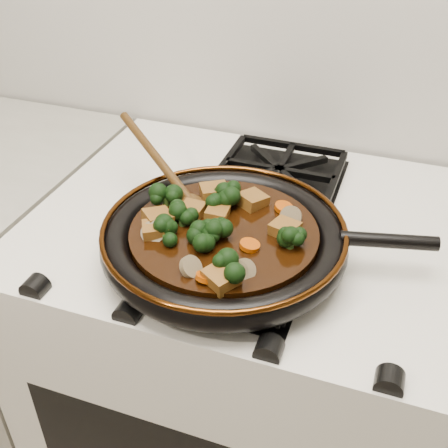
% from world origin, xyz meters
% --- Properties ---
extents(stove, '(0.76, 0.60, 0.90)m').
position_xyz_m(stove, '(0.00, 1.69, 0.45)').
color(stove, silver).
rests_on(stove, ground).
extents(burner_grate_front, '(0.23, 0.23, 0.03)m').
position_xyz_m(burner_grate_front, '(0.00, 1.55, 0.91)').
color(burner_grate_front, black).
rests_on(burner_grate_front, stove).
extents(burner_grate_back, '(0.23, 0.23, 0.03)m').
position_xyz_m(burner_grate_back, '(0.00, 1.83, 0.91)').
color(burner_grate_back, black).
rests_on(burner_grate_back, stove).
extents(skillet, '(0.49, 0.37, 0.05)m').
position_xyz_m(skillet, '(-0.01, 1.57, 0.94)').
color(skillet, black).
rests_on(skillet, burner_grate_front).
extents(braising_sauce, '(0.28, 0.28, 0.02)m').
position_xyz_m(braising_sauce, '(-0.02, 1.57, 0.95)').
color(braising_sauce, black).
rests_on(braising_sauce, skillet).
extents(tofu_cube_0, '(0.05, 0.05, 0.03)m').
position_xyz_m(tofu_cube_0, '(0.02, 1.45, 0.97)').
color(tofu_cube_0, brown).
rests_on(tofu_cube_0, braising_sauce).
extents(tofu_cube_1, '(0.05, 0.05, 0.02)m').
position_xyz_m(tofu_cube_1, '(-0.11, 1.52, 0.97)').
color(tofu_cube_1, brown).
rests_on(tofu_cube_1, braising_sauce).
extents(tofu_cube_2, '(0.04, 0.04, 0.02)m').
position_xyz_m(tofu_cube_2, '(-0.08, 1.59, 0.97)').
color(tofu_cube_2, brown).
rests_on(tofu_cube_2, braising_sauce).
extents(tofu_cube_3, '(0.04, 0.04, 0.02)m').
position_xyz_m(tofu_cube_3, '(-0.04, 1.59, 0.97)').
color(tofu_cube_3, brown).
rests_on(tofu_cube_3, braising_sauce).
extents(tofu_cube_4, '(0.06, 0.06, 0.03)m').
position_xyz_m(tofu_cube_4, '(-0.06, 1.65, 0.97)').
color(tofu_cube_4, brown).
rests_on(tofu_cube_4, braising_sauce).
extents(tofu_cube_5, '(0.06, 0.06, 0.03)m').
position_xyz_m(tofu_cube_5, '(-0.12, 1.55, 0.97)').
color(tofu_cube_5, brown).
rests_on(tofu_cube_5, braising_sauce).
extents(tofu_cube_6, '(0.05, 0.05, 0.03)m').
position_xyz_m(tofu_cube_6, '(0.00, 1.65, 0.97)').
color(tofu_cube_6, brown).
rests_on(tofu_cube_6, braising_sauce).
extents(tofu_cube_7, '(0.05, 0.05, 0.02)m').
position_xyz_m(tofu_cube_7, '(0.07, 1.59, 0.97)').
color(tofu_cube_7, brown).
rests_on(tofu_cube_7, braising_sauce).
extents(broccoli_floret_0, '(0.06, 0.06, 0.06)m').
position_xyz_m(broccoli_floret_0, '(-0.13, 1.60, 0.97)').
color(broccoli_floret_0, black).
rests_on(broccoli_floret_0, braising_sauce).
extents(broccoli_floret_1, '(0.09, 0.09, 0.07)m').
position_xyz_m(broccoli_floret_1, '(0.03, 1.47, 0.97)').
color(broccoli_floret_1, black).
rests_on(broccoli_floret_1, braising_sauce).
extents(broccoli_floret_2, '(0.09, 0.08, 0.07)m').
position_xyz_m(broccoli_floret_2, '(-0.04, 1.64, 0.97)').
color(broccoli_floret_2, black).
rests_on(broccoli_floret_2, braising_sauce).
extents(broccoli_floret_3, '(0.08, 0.08, 0.07)m').
position_xyz_m(broccoli_floret_3, '(-0.04, 1.61, 0.97)').
color(broccoli_floret_3, black).
rests_on(broccoli_floret_3, braising_sauce).
extents(broccoli_floret_4, '(0.07, 0.08, 0.06)m').
position_xyz_m(broccoli_floret_4, '(-0.02, 1.52, 0.97)').
color(broccoli_floret_4, black).
rests_on(broccoli_floret_4, braising_sauce).
extents(broccoli_floret_5, '(0.08, 0.08, 0.07)m').
position_xyz_m(broccoli_floret_5, '(-0.09, 1.52, 0.97)').
color(broccoli_floret_5, black).
rests_on(broccoli_floret_5, braising_sauce).
extents(broccoli_floret_6, '(0.08, 0.08, 0.06)m').
position_xyz_m(broccoli_floret_6, '(-0.03, 1.54, 0.97)').
color(broccoli_floret_6, black).
rests_on(broccoli_floret_6, braising_sauce).
extents(broccoli_floret_7, '(0.07, 0.07, 0.06)m').
position_xyz_m(broccoli_floret_7, '(-0.02, 1.55, 0.97)').
color(broccoli_floret_7, black).
rests_on(broccoli_floret_7, braising_sauce).
extents(broccoli_floret_8, '(0.09, 0.08, 0.07)m').
position_xyz_m(broccoli_floret_8, '(0.09, 1.56, 0.97)').
color(broccoli_floret_8, black).
rests_on(broccoli_floret_8, braising_sauce).
extents(broccoli_floret_9, '(0.08, 0.09, 0.06)m').
position_xyz_m(broccoli_floret_9, '(-0.08, 1.56, 0.97)').
color(broccoli_floret_9, black).
rests_on(broccoli_floret_9, braising_sauce).
extents(carrot_coin_0, '(0.03, 0.03, 0.01)m').
position_xyz_m(carrot_coin_0, '(-0.05, 1.66, 0.96)').
color(carrot_coin_0, '#AB3F04').
rests_on(carrot_coin_0, braising_sauce).
extents(carrot_coin_1, '(0.03, 0.03, 0.02)m').
position_xyz_m(carrot_coin_1, '(-0.00, 1.45, 0.96)').
color(carrot_coin_1, '#AB3F04').
rests_on(carrot_coin_1, braising_sauce).
extents(carrot_coin_2, '(0.03, 0.03, 0.01)m').
position_xyz_m(carrot_coin_2, '(0.05, 1.65, 0.96)').
color(carrot_coin_2, '#AB3F04').
rests_on(carrot_coin_2, braising_sauce).
extents(carrot_coin_3, '(0.03, 0.03, 0.02)m').
position_xyz_m(carrot_coin_3, '(-0.02, 1.57, 0.96)').
color(carrot_coin_3, '#AB3F04').
rests_on(carrot_coin_3, braising_sauce).
extents(carrot_coin_4, '(0.03, 0.03, 0.01)m').
position_xyz_m(carrot_coin_4, '(0.03, 1.54, 0.96)').
color(carrot_coin_4, '#AB3F04').
rests_on(carrot_coin_4, braising_sauce).
extents(mushroom_slice_0, '(0.03, 0.04, 0.03)m').
position_xyz_m(mushroom_slice_0, '(-0.03, 1.46, 0.97)').
color(mushroom_slice_0, brown).
rests_on(mushroom_slice_0, braising_sauce).
extents(mushroom_slice_1, '(0.04, 0.04, 0.03)m').
position_xyz_m(mushroom_slice_1, '(0.03, 1.47, 0.97)').
color(mushroom_slice_1, brown).
rests_on(mushroom_slice_1, braising_sauce).
extents(mushroom_slice_2, '(0.04, 0.04, 0.03)m').
position_xyz_m(mushroom_slice_2, '(0.04, 1.48, 0.97)').
color(mushroom_slice_2, brown).
rests_on(mushroom_slice_2, braising_sauce).
extents(mushroom_slice_3, '(0.03, 0.03, 0.03)m').
position_xyz_m(mushroom_slice_3, '(0.07, 1.62, 0.97)').
color(mushroom_slice_3, brown).
rests_on(mushroom_slice_3, braising_sauce).
extents(mushroom_slice_4, '(0.04, 0.04, 0.03)m').
position_xyz_m(mushroom_slice_4, '(-0.11, 1.52, 0.97)').
color(mushroom_slice_4, brown).
rests_on(mushroom_slice_4, braising_sauce).
extents(wooden_spoon, '(0.14, 0.12, 0.25)m').
position_xyz_m(wooden_spoon, '(-0.14, 1.65, 0.98)').
color(wooden_spoon, '#42280E').
rests_on(wooden_spoon, braising_sauce).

